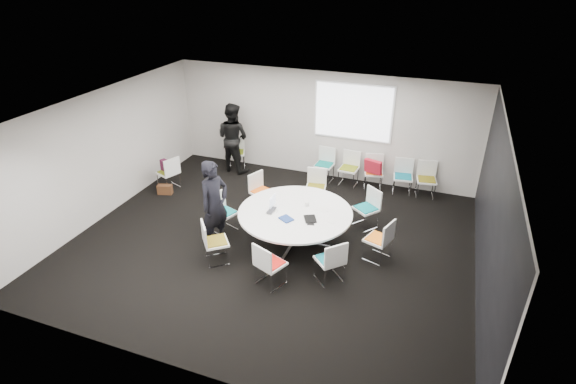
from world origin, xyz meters
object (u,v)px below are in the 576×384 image
(chair_ring_e, at_px, (224,220))
(chair_back_a, at_px, (324,171))
(chair_ring_b, at_px, (366,215))
(chair_back_b, at_px, (348,175))
(chair_ring_c, at_px, (315,194))
(chair_back_e, at_px, (425,186))
(chair_ring_f, at_px, (216,249))
(person_main, at_px, (215,205))
(conference_table, at_px, (295,219))
(chair_back_c, at_px, (373,178))
(laptop, at_px, (273,211))
(chair_ring_a, at_px, (378,247))
(chair_ring_g, at_px, (270,272))
(chair_ring_d, at_px, (262,198))
(person_back, at_px, (233,138))
(chair_spare_left, at_px, (169,179))
(chair_ring_h, at_px, (330,268))
(chair_person_back, at_px, (237,158))
(cup, at_px, (307,204))
(brown_bag, at_px, (165,189))
(maroon_bag, at_px, (167,166))
(chair_back_d, at_px, (402,183))

(chair_ring_e, distance_m, chair_back_a, 3.41)
(chair_ring_b, distance_m, chair_back_b, 2.08)
(chair_ring_c, distance_m, chair_ring_e, 2.34)
(chair_back_b, distance_m, chair_back_e, 1.93)
(chair_ring_f, distance_m, person_main, 0.89)
(conference_table, height_order, chair_back_c, chair_back_c)
(laptop, bearing_deg, chair_ring_a, -85.67)
(chair_back_c, bearing_deg, chair_ring_g, 64.87)
(chair_ring_d, xyz_separation_m, chair_ring_f, (-0.02, -2.21, 0.00))
(chair_ring_a, xyz_separation_m, chair_ring_d, (-2.89, 1.05, 0.00))
(chair_ring_c, distance_m, chair_back_b, 1.42)
(person_back, bearing_deg, conference_table, 146.54)
(chair_spare_left, bearing_deg, conference_table, -87.24)
(chair_ring_b, relative_size, chair_ring_h, 1.00)
(chair_ring_c, distance_m, chair_ring_h, 2.86)
(chair_ring_g, bearing_deg, chair_person_back, 145.10)
(chair_spare_left, distance_m, chair_person_back, 2.06)
(cup, relative_size, brown_bag, 0.25)
(chair_ring_c, xyz_separation_m, maroon_bag, (-3.76, -0.47, 0.34))
(chair_ring_b, xyz_separation_m, laptop, (-1.66, -1.26, 0.47))
(conference_table, xyz_separation_m, laptop, (-0.42, -0.14, 0.19))
(person_back, height_order, cup, person_back)
(chair_back_e, bearing_deg, chair_ring_b, 50.46)
(chair_back_a, bearing_deg, chair_back_c, -176.74)
(chair_person_back, height_order, laptop, chair_person_back)
(maroon_bag, distance_m, brown_bag, 0.59)
(chair_ring_h, height_order, chair_back_c, same)
(chair_ring_b, xyz_separation_m, chair_back_a, (-1.50, 1.91, 0.00))
(chair_ring_c, height_order, chair_ring_f, same)
(conference_table, xyz_separation_m, chair_ring_h, (1.00, -0.96, -0.27))
(chair_ring_a, bearing_deg, chair_back_a, 51.88)
(chair_ring_h, distance_m, chair_person_back, 5.48)
(chair_ring_c, xyz_separation_m, chair_person_back, (-2.71, 1.31, 0.00))
(chair_back_b, bearing_deg, chair_ring_c, 74.59)
(chair_ring_d, distance_m, person_main, 1.81)
(laptop, bearing_deg, chair_back_c, -24.56)
(conference_table, distance_m, person_main, 1.64)
(chair_person_back, relative_size, person_back, 0.46)
(chair_ring_g, xyz_separation_m, chair_person_back, (-2.83, 4.43, 0.00))
(chair_back_c, relative_size, laptop, 2.91)
(person_main, bearing_deg, chair_ring_c, -13.20)
(chair_back_e, xyz_separation_m, person_back, (-5.13, -0.20, 0.67))
(chair_back_c, distance_m, laptop, 3.51)
(conference_table, relative_size, chair_back_d, 2.62)
(conference_table, bearing_deg, brown_bag, 166.45)
(conference_table, height_order, chair_spare_left, chair_spare_left)
(person_back, bearing_deg, cup, 151.22)
(chair_ring_b, height_order, person_back, person_back)
(chair_back_c, xyz_separation_m, chair_back_e, (1.29, 0.01, 0.00))
(conference_table, height_order, chair_ring_e, chair_ring_e)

